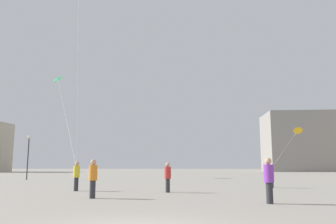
{
  "coord_description": "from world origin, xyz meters",
  "views": [
    {
      "loc": [
        1.15,
        -8.12,
        1.54
      ],
      "look_at": [
        0.0,
        21.08,
        6.14
      ],
      "focal_mm": 36.33,
      "sensor_mm": 36.0,
      "label": 1
    }
  ],
  "objects": [
    {
      "name": "person_in_yellow",
      "position": [
        -5.26,
        12.69,
        0.98
      ],
      "size": [
        0.39,
        0.39,
        1.78
      ],
      "rotation": [
        0.0,
        0.0,
        0.33
      ],
      "color": "#2D2D33",
      "rests_on": "ground_plane"
    },
    {
      "name": "person_in_red",
      "position": [
        0.35,
        11.82,
        0.94
      ],
      "size": [
        0.37,
        0.37,
        1.71
      ],
      "rotation": [
        0.0,
        0.0,
        0.51
      ],
      "color": "#2D2D33",
      "rests_on": "ground_plane"
    },
    {
      "name": "kite_amber_diamond",
      "position": [
        14.12,
        30.14,
        5.37
      ],
      "size": [
        7.4,
        14.69,
        4.53
      ],
      "color": "yellow"
    },
    {
      "name": "kite_emerald_diamond",
      "position": [
        -15.3,
        35.3,
        12.94
      ],
      "size": [
        11.06,
        23.74,
        12.27
      ],
      "color": "green"
    },
    {
      "name": "person_in_orange",
      "position": [
        -3.06,
        8.14,
        1.0
      ],
      "size": [
        0.4,
        0.4,
        1.83
      ],
      "rotation": [
        0.0,
        0.0,
        4.16
      ],
      "color": "#2D2D33",
      "rests_on": "ground_plane"
    },
    {
      "name": "lamppost_east",
      "position": [
        -15.63,
        28.64,
        3.26
      ],
      "size": [
        0.36,
        0.36,
        4.83
      ],
      "color": "#2D2D30",
      "rests_on": "ground_plane"
    },
    {
      "name": "person_in_purple",
      "position": [
        4.73,
        6.2,
        1.02
      ],
      "size": [
        0.4,
        0.4,
        1.85
      ],
      "rotation": [
        0.0,
        0.0,
        0.31
      ],
      "color": "#2D2D33",
      "rests_on": "ground_plane"
    },
    {
      "name": "building_centre_hall",
      "position": [
        35.0,
        82.07,
        7.5
      ],
      "size": [
        23.82,
        14.85,
        15.0
      ],
      "color": "gray",
      "rests_on": "ground_plane"
    },
    {
      "name": "person_in_blue",
      "position": [
        7.4,
        16.16,
        0.88
      ],
      "size": [
        0.35,
        0.35,
        1.6
      ],
      "rotation": [
        0.0,
        0.0,
        4.14
      ],
      "color": "#2D2D33",
      "rests_on": "ground_plane"
    }
  ]
}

